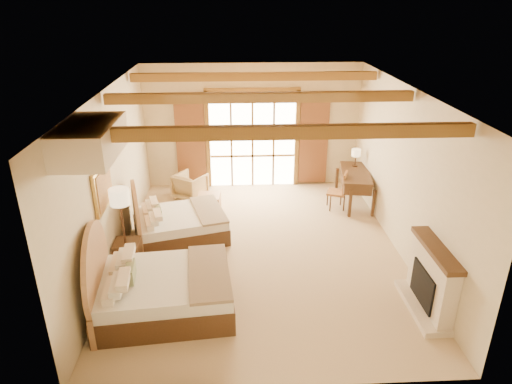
{
  "coord_description": "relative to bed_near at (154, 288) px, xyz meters",
  "views": [
    {
      "loc": [
        -0.49,
        -7.94,
        4.73
      ],
      "look_at": [
        -0.07,
        0.2,
        1.19
      ],
      "focal_mm": 32.0,
      "sensor_mm": 36.0,
      "label": 1
    }
  ],
  "objects": [
    {
      "name": "floor",
      "position": [
        1.8,
        1.8,
        -0.42
      ],
      "size": [
        7.0,
        7.0,
        0.0
      ],
      "primitive_type": "plane",
      "color": "tan",
      "rests_on": "ground"
    },
    {
      "name": "painting",
      "position": [
        -0.9,
        1.05,
        1.33
      ],
      "size": [
        0.06,
        0.95,
        0.75
      ],
      "color": "gold",
      "rests_on": "wall_left"
    },
    {
      "name": "wall_back",
      "position": [
        1.8,
        5.3,
        1.18
      ],
      "size": [
        5.5,
        0.0,
        5.5
      ],
      "primitive_type": "plane",
      "rotation": [
        1.57,
        0.0,
        0.0
      ],
      "color": "beige",
      "rests_on": "ground"
    },
    {
      "name": "canopy_valance",
      "position": [
        -0.6,
        -0.2,
        2.53
      ],
      "size": [
        0.7,
        1.4,
        0.45
      ],
      "primitive_type": "cube",
      "color": "beige",
      "rests_on": "ceiling"
    },
    {
      "name": "nightstand",
      "position": [
        -0.7,
        1.29,
        -0.14
      ],
      "size": [
        0.48,
        0.48,
        0.56
      ],
      "primitive_type": "cube",
      "rotation": [
        0.0,
        0.0,
        0.02
      ],
      "color": "#4D2D1D",
      "rests_on": "floor"
    },
    {
      "name": "desk_lamp",
      "position": [
        4.3,
        4.33,
        0.73
      ],
      "size": [
        0.22,
        0.22,
        0.44
      ],
      "color": "#382317",
      "rests_on": "desk"
    },
    {
      "name": "desk_chair",
      "position": [
        3.75,
        3.67,
        -0.13
      ],
      "size": [
        0.54,
        0.53,
        0.93
      ],
      "rotation": [
        0.0,
        0.0,
        -0.37
      ],
      "color": "#AF6840",
      "rests_on": "floor"
    },
    {
      "name": "french_doors",
      "position": [
        1.8,
        5.24,
        0.83
      ],
      "size": [
        3.95,
        0.08,
        2.6
      ],
      "color": "white",
      "rests_on": "ground"
    },
    {
      "name": "ceiling_beams",
      "position": [
        1.8,
        1.8,
        2.66
      ],
      "size": [
        5.39,
        4.6,
        0.18
      ],
      "primitive_type": null,
      "color": "brown",
      "rests_on": "ceiling"
    },
    {
      "name": "desk",
      "position": [
        4.22,
        3.92,
        0.02
      ],
      "size": [
        0.89,
        1.62,
        0.83
      ],
      "rotation": [
        0.0,
        0.0,
        -0.16
      ],
      "color": "#4D2D1D",
      "rests_on": "floor"
    },
    {
      "name": "wall_right",
      "position": [
        4.55,
        1.8,
        1.18
      ],
      "size": [
        0.0,
        7.0,
        7.0
      ],
      "primitive_type": "plane",
      "rotation": [
        1.57,
        0.0,
        -1.57
      ],
      "color": "beige",
      "rests_on": "ground"
    },
    {
      "name": "floor_lamp",
      "position": [
        -0.7,
        1.21,
        0.97
      ],
      "size": [
        0.35,
        0.35,
        1.64
      ],
      "color": "#382317",
      "rests_on": "floor"
    },
    {
      "name": "fireplace",
      "position": [
        4.4,
        -0.2,
        0.09
      ],
      "size": [
        0.46,
        1.4,
        1.16
      ],
      "color": "beige",
      "rests_on": "ground"
    },
    {
      "name": "bed_far",
      "position": [
        0.02,
        2.41,
        -0.06
      ],
      "size": [
        2.16,
        1.81,
        1.2
      ],
      "rotation": [
        0.0,
        0.0,
        0.27
      ],
      "color": "#4D2D1D",
      "rests_on": "floor"
    },
    {
      "name": "ottoman",
      "position": [
        0.7,
        3.74,
        -0.23
      ],
      "size": [
        0.56,
        0.56,
        0.38
      ],
      "primitive_type": "cube",
      "rotation": [
        0.0,
        0.0,
        -0.07
      ],
      "color": "#B77B54",
      "rests_on": "floor"
    },
    {
      "name": "armchair",
      "position": [
        0.2,
        4.47,
        -0.1
      ],
      "size": [
        0.96,
        0.97,
        0.64
      ],
      "primitive_type": "imported",
      "rotation": [
        0.0,
        0.0,
        -3.73
      ],
      "color": "#9F824F",
      "rests_on": "floor"
    },
    {
      "name": "wall_left",
      "position": [
        -0.95,
        1.8,
        1.18
      ],
      "size": [
        0.0,
        7.0,
        7.0
      ],
      "primitive_type": "plane",
      "rotation": [
        1.57,
        0.0,
        1.57
      ],
      "color": "beige",
      "rests_on": "ground"
    },
    {
      "name": "bed_near",
      "position": [
        0.0,
        0.0,
        0.0
      ],
      "size": [
        2.27,
        1.8,
        1.4
      ],
      "rotation": [
        0.0,
        0.0,
        0.09
      ],
      "color": "#4D2D1D",
      "rests_on": "floor"
    },
    {
      "name": "ceiling",
      "position": [
        1.8,
        1.8,
        2.78
      ],
      "size": [
        7.0,
        7.0,
        0.0
      ],
      "primitive_type": "plane",
      "rotation": [
        3.14,
        0.0,
        0.0
      ],
      "color": "#B17A3E",
      "rests_on": "ground"
    }
  ]
}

